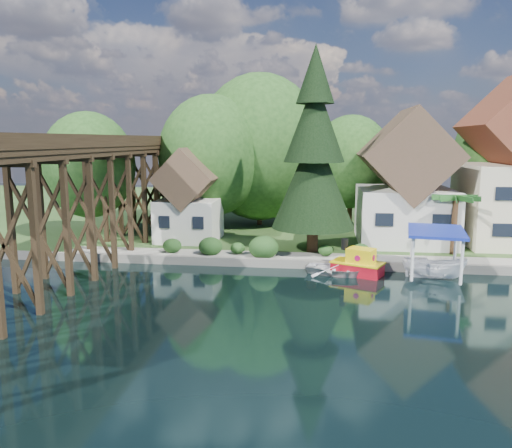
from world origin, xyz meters
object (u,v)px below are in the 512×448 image
object	(u,v)px
palm_tree	(456,200)
boat_white_a	(339,268)
shed	(189,201)
house_left	(405,187)
trestle_bridge	(80,194)
tugboat	(358,264)
boat_canopy	(435,258)
conifer	(314,155)

from	to	relation	value
palm_tree	boat_white_a	distance (m)	10.79
shed	house_left	bearing A→B (deg)	4.77
trestle_bridge	palm_tree	world-z (taller)	trestle_bridge
trestle_bridge	palm_tree	size ratio (longest dim) A/B	9.36
shed	boat_white_a	world-z (taller)	shed
house_left	tugboat	size ratio (longest dim) A/B	2.91
trestle_bridge	tugboat	bearing A→B (deg)	4.95
tugboat	boat_canopy	bearing A→B (deg)	-3.92
house_left	boat_white_a	size ratio (longest dim) A/B	2.49
conifer	palm_tree	xyz separation A→B (m)	(10.46, 0.45, -3.25)
house_left	trestle_bridge	bearing A→B (deg)	-154.79
house_left	conifer	size ratio (longest dim) A/B	0.72
trestle_bridge	boat_canopy	xyz separation A→B (m)	(23.50, 1.28, -3.96)
boat_white_a	palm_tree	bearing A→B (deg)	-45.43
shed	trestle_bridge	bearing A→B (deg)	-118.19
shed	boat_white_a	size ratio (longest dim) A/B	1.78
shed	boat_canopy	world-z (taller)	shed
trestle_bridge	shed	bearing A→B (deg)	61.81
trestle_bridge	shed	world-z (taller)	trestle_bridge
conifer	shed	bearing A→B (deg)	162.84
trestle_bridge	boat_white_a	xyz separation A→B (m)	(17.38, 1.49, -4.89)
boat_canopy	trestle_bridge	bearing A→B (deg)	-176.87
shed	conifer	size ratio (longest dim) A/B	0.51
trestle_bridge	house_left	world-z (taller)	house_left
trestle_bridge	palm_tree	distance (m)	26.78
conifer	palm_tree	world-z (taller)	conifer
boat_canopy	palm_tree	bearing A→B (deg)	64.92
shed	conifer	world-z (taller)	conifer
shed	palm_tree	distance (m)	21.16
house_left	tugboat	bearing A→B (deg)	-115.24
tugboat	boat_white_a	size ratio (longest dim) A/B	0.86
conifer	boat_canopy	size ratio (longest dim) A/B	2.77
palm_tree	shed	bearing A→B (deg)	172.41
trestle_bridge	conifer	distance (m)	16.85
boat_canopy	boat_white_a	bearing A→B (deg)	178.06
palm_tree	tugboat	distance (m)	9.63
shed	palm_tree	bearing A→B (deg)	-7.59
shed	boat_canopy	bearing A→B (deg)	-23.50
trestle_bridge	boat_white_a	size ratio (longest dim) A/B	10.00
shed	boat_white_a	xyz separation A→B (m)	(12.38, -7.84, -3.37)
palm_tree	house_left	bearing A→B (deg)	124.59
tugboat	boat_canopy	world-z (taller)	boat_canopy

